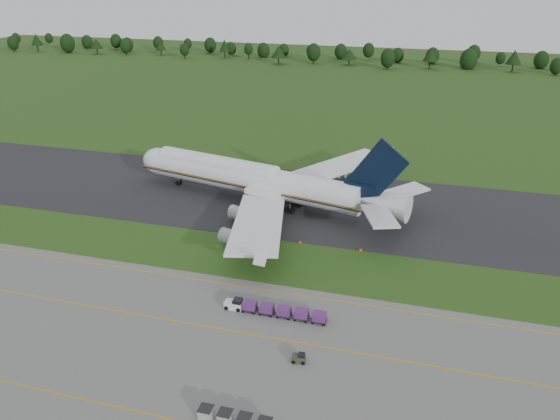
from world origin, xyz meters
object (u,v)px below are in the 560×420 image
(aircraft, at_px, (256,179))
(edge_markers, at_px, (300,243))
(baggage_train, at_px, (273,310))
(utility_cart, at_px, (299,359))
(uld_row, at_px, (235,420))

(aircraft, bearing_deg, edge_markers, -50.19)
(aircraft, distance_m, edge_markers, 23.55)
(baggage_train, height_order, utility_cart, baggage_train)
(utility_cart, bearing_deg, baggage_train, 123.83)
(aircraft, distance_m, utility_cart, 56.13)
(aircraft, height_order, edge_markers, aircraft)
(aircraft, height_order, utility_cart, aircraft)
(uld_row, bearing_deg, edge_markers, 94.44)
(utility_cart, distance_m, edge_markers, 34.39)
(baggage_train, distance_m, uld_row, 22.48)
(aircraft, relative_size, uld_row, 7.70)
(baggage_train, height_order, uld_row, baggage_train)
(baggage_train, distance_m, utility_cart, 11.48)
(aircraft, xyz_separation_m, edge_markers, (14.71, -17.65, -5.16))
(aircraft, distance_m, baggage_train, 44.88)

